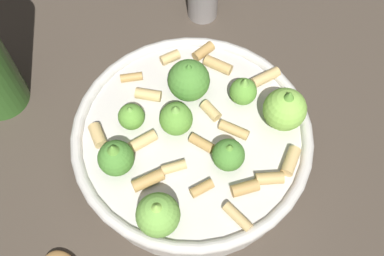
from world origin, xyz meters
TOP-DOWN VIEW (x-y plane):
  - ground_plane at (0.00, 0.00)m, footprint 2.40×2.40m
  - cooking_pan at (-0.00, 0.00)m, footprint 0.26×0.26m

SIDE VIEW (x-z plane):
  - ground_plane at x=0.00m, z-range 0.00..0.00m
  - cooking_pan at x=0.00m, z-range -0.02..0.09m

